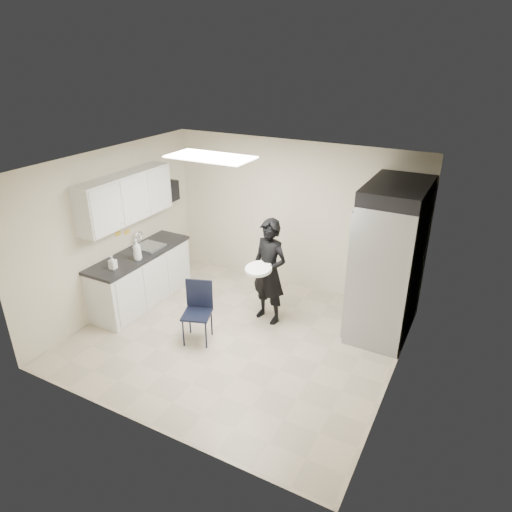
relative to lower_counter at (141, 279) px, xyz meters
The scene contains 21 objects.
floor 2.01m from the lower_counter, ahead, with size 4.50×4.50×0.00m, color tan.
ceiling 2.92m from the lower_counter, ahead, with size 4.50×4.50×0.00m, color white.
back_wall 2.79m from the lower_counter, 42.71° to the left, with size 4.50×4.50×0.00m, color beige.
left_wall 0.94m from the lower_counter, 146.31° to the right, with size 4.00×4.00×0.00m, color beige.
right_wall 4.29m from the lower_counter, ahead, with size 4.00×4.00×0.00m, color beige.
ceiling_panel 2.54m from the lower_counter, ahead, with size 1.20×0.60×0.02m, color white.
lower_counter is the anchor object (origin of this frame).
countertop 0.46m from the lower_counter, 90.00° to the left, with size 0.64×1.95×0.05m, color black.
sink 0.51m from the lower_counter, 85.43° to the left, with size 0.42×0.40×0.14m, color gray.
faucet 0.67m from the lower_counter, 125.75° to the left, with size 0.02×0.02×0.24m, color silver.
upper_cabinets 1.40m from the lower_counter, behind, with size 0.35×1.80×0.75m, color silver.
towel_dispenser 1.67m from the lower_counter, 99.38° to the left, with size 0.22×0.30×0.35m, color black.
notice_sticker_left 0.85m from the lower_counter, 161.21° to the right, with size 0.00×0.12×0.07m, color yellow.
notice_sticker_right 0.81m from the lower_counter, 161.21° to the left, with size 0.00×0.12×0.07m, color yellow.
commercial_fridge 3.98m from the lower_counter, 15.88° to the left, with size 0.80×1.35×2.10m, color gray.
fridge_compressor 4.31m from the lower_counter, 15.88° to the left, with size 0.80×1.35×0.20m, color black.
folding_chair 1.57m from the lower_counter, 19.24° to the right, with size 0.39×0.39×0.89m, color black.
man_tuxedo 2.23m from the lower_counter, 13.17° to the left, with size 0.62×0.41×1.68m, color black.
bucket_lid 2.17m from the lower_counter, ahead, with size 0.40×0.40×0.05m, color white.
soap_bottle_a 0.71m from the lower_counter, 49.51° to the right, with size 0.13×0.13×0.34m, color silver.
soap_bottle_b 0.87m from the lower_counter, 83.96° to the right, with size 0.10×0.10×0.21m, color #9F9FAA.
Camera 1 is at (2.92, -4.89, 3.96)m, focal length 32.00 mm.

